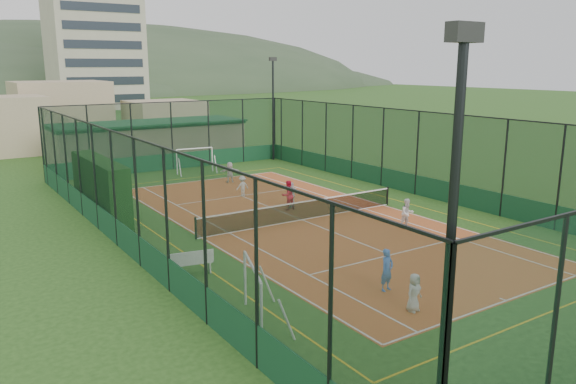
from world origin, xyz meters
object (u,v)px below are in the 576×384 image
Objects in this scene: child_near_right at (407,213)px; floodlight_sw at (448,283)px; futsal_goal_near at (253,295)px; coach at (288,195)px; white_bench at (189,262)px; child_near_mid at (387,270)px; child_far_left at (242,186)px; apartment_tower at (93,22)px; child_near_left at (414,293)px; futsal_goal_far at (195,161)px; child_far_right at (292,195)px; child_far_back at (230,172)px; floodlight_ne at (273,109)px; clubhouse at (149,141)px.

floodlight_sw is at bearing -122.60° from child_near_right.
futsal_goal_near is 13.64m from coach.
white_bench is at bearing -169.31° from child_near_right.
child_near_mid is 1.24× the size of child_far_left.
coach is at bearing -98.17° from apartment_tower.
floodlight_sw is 21.09m from coach.
floodlight_sw reaches higher than child_near_left.
child_near_left is at bearing -92.82° from futsal_goal_far.
child_near_right is 1.02× the size of child_far_right.
floodlight_sw is at bearing 87.03° from child_far_back.
child_far_left is at bearing 70.32° from child_near_left.
child_near_right is 0.89× the size of coach.
child_near_right is at bearing 107.28° from child_far_left.
child_far_back is at bearing -139.24° from floodlight_ne.
apartment_tower is 77.95m from child_far_left.
floodlight_sw is 6.63× the size of child_near_left.
child_near_mid reaches higher than child_far_left.
floodlight_sw is at bearing 49.56° from child_far_right.
futsal_goal_far is 1.71× the size of coach.
clubhouse is 26.15m from child_near_right.
futsal_goal_near is 21.04m from child_far_back.
child_near_left is at bearing -95.50° from clubhouse.
apartment_tower is at bearing 86.45° from futsal_goal_far.
white_bench is 1.16× the size of child_near_mid.
apartment_tower is 69.65m from futsal_goal_far.
apartment_tower reaches higher than child_near_right.
floodlight_ne reaches higher than futsal_goal_far.
child_near_right is (-5.21, -20.51, -3.40)m from floodlight_ne.
floodlight_ne is at bearing -130.48° from child_far_left.
apartment_tower is at bearing 78.69° from clubhouse.
floodlight_sw is 5.53× the size of child_near_mid.
child_near_mid is 19.76m from child_far_back.
floodlight_ne is 5.15× the size of coach.
child_far_right reaches higher than white_bench.
futsal_goal_near is 1.96× the size of child_near_right.
floodlight_ne reaches higher than futsal_goal_near.
futsal_goal_far is at bearing -166.57° from floodlight_ne.
futsal_goal_far is 2.28× the size of child_far_left.
clubhouse reaches higher than child_near_mid.
apartment_tower is 24.90× the size of child_far_left.
child_near_left is at bearing 58.81° from child_far_right.
child_far_right is at bearing 63.42° from child_near_left.
clubhouse is 10.88× the size of child_far_right.
child_near_left is 13.85m from child_far_right.
child_far_right is at bearing -118.17° from floodlight_ne.
apartment_tower is at bearing -99.71° from child_far_left.
child_far_left is 0.88× the size of child_far_back.
apartment_tower is 10.93× the size of futsal_goal_far.
apartment_tower is at bearing 7.14° from futsal_goal_near.
floodlight_sw is 17.78m from child_near_right.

